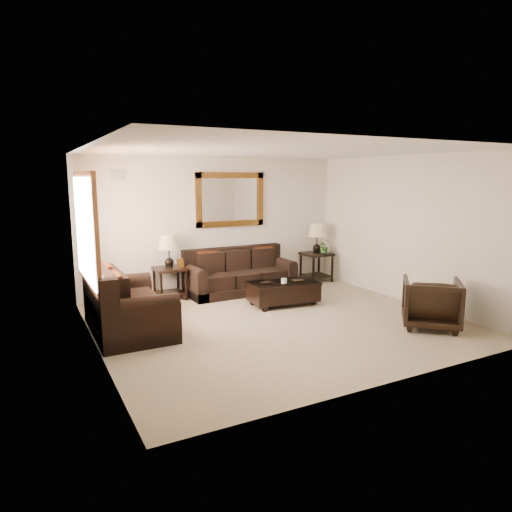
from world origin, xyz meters
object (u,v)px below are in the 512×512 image
end_table_left (169,257)px  armchair (431,301)px  loveseat (124,308)px  coffee_table (283,291)px  sofa (239,276)px  end_table_right (317,244)px

end_table_left → armchair: size_ratio=1.46×
loveseat → armchair: size_ratio=2.12×
coffee_table → sofa: bearing=110.1°
sofa → end_table_left: 1.50m
loveseat → end_table_left: 1.96m
sofa → end_table_right: size_ratio=1.67×
loveseat → coffee_table: (2.88, 0.17, -0.11)m
sofa → armchair: bearing=-63.8°
sofa → coffee_table: 1.27m
loveseat → armchair: (4.25, -1.98, 0.05)m
sofa → end_table_right: end_table_right is taller
end_table_left → coffee_table: (1.72, -1.34, -0.54)m
loveseat → sofa: bearing=-61.4°
end_table_left → armchair: 4.67m
loveseat → armchair: bearing=-115.0°
loveseat → end_table_left: end_table_left is taller
loveseat → end_table_right: bearing=-71.7°
end_table_left → armchair: bearing=-48.6°
end_table_right → coffee_table: bearing=-141.3°
sofa → coffee_table: (0.30, -1.23, -0.06)m
end_table_left → armchair: (3.08, -3.49, -0.38)m
coffee_table → armchair: armchair is taller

